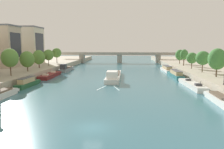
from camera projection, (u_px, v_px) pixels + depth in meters
ground_plane at (92, 128)px, 27.15m from camera, size 400.00×400.00×0.00m
quay_left at (11, 69)px, 84.13m from camera, size 36.00×170.00×2.25m
barge_midriver at (114, 76)px, 67.22m from camera, size 4.04×24.15×3.21m
wake_behind_barge at (109, 88)px, 52.59m from camera, size 5.60×5.87×0.03m
moored_boat_left_midway at (28, 83)px, 54.39m from camera, size 2.31×10.79×2.39m
moored_boat_left_near at (50, 75)px, 71.12m from camera, size 3.46×15.97×2.21m
moored_boat_left_gap_after at (66, 69)px, 87.64m from camera, size 3.00×14.30×3.21m
moored_boat_right_lone at (223, 100)px, 37.32m from camera, size 2.55×12.85×3.29m
moored_boat_right_second at (192, 85)px, 53.81m from camera, size 3.12×15.72×2.26m
moored_boat_right_upstream at (176, 74)px, 70.60m from camera, size 2.67×14.62×2.35m
moored_boat_right_end at (167, 69)px, 86.55m from camera, size 2.94×14.71×2.34m
tree_left_distant at (10, 58)px, 57.33m from camera, size 4.44×4.44×7.27m
tree_left_second at (27, 59)px, 67.17m from camera, size 4.46×4.46×6.32m
tree_left_far at (39, 57)px, 77.96m from camera, size 4.34×4.34×6.45m
tree_left_midway at (48, 55)px, 87.50m from camera, size 4.19×4.19×6.47m
tree_left_past_mid at (57, 53)px, 97.81m from camera, size 4.24×4.24×6.93m
tree_right_third at (217, 59)px, 55.35m from camera, size 4.55×4.55×7.33m
tree_right_second at (203, 58)px, 64.71m from camera, size 4.18×4.18×6.42m
tree_right_midway at (192, 58)px, 75.41m from camera, size 3.74×3.74×5.66m
tree_right_distant at (184, 55)px, 86.59m from camera, size 3.22×3.22×6.55m
tree_right_past_mid at (180, 55)px, 95.56m from camera, size 3.90×3.90×6.29m
lamppost_right_bank at (224, 72)px, 44.04m from camera, size 0.28×0.28×4.87m
building_left_middle at (1, 46)px, 78.98m from camera, size 12.00×9.68×15.41m
building_left_corner at (24, 45)px, 97.13m from camera, size 14.73×11.57×16.39m
bridge_far at (120, 56)px, 129.04m from camera, size 69.52×4.40×6.28m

